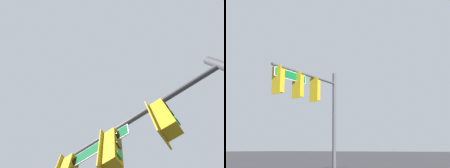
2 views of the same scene
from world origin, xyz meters
TOP-DOWN VIEW (x-y plane):
  - signal_pole_near at (-4.65, -5.20)m, footprint 5.16×0.63m

SIDE VIEW (x-z plane):
  - signal_pole_near at x=-4.65m, z-range 1.27..7.14m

